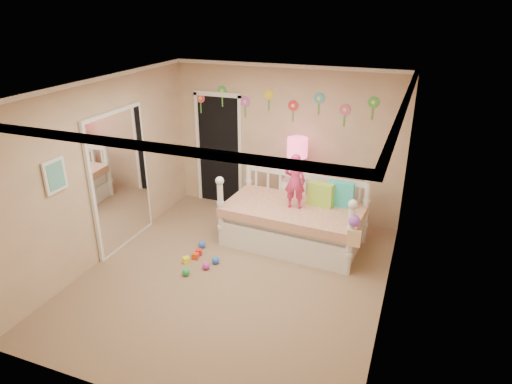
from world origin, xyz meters
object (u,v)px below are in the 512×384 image
at_px(child, 295,181).
at_px(nightstand, 295,202).
at_px(daybed, 293,210).
at_px(table_lamp, 297,153).

distance_m(child, nightstand, 1.03).
bearing_deg(child, nightstand, -84.29).
xyz_separation_m(daybed, nightstand, (-0.18, 0.72, -0.19)).
bearing_deg(child, table_lamp, -84.29).
bearing_deg(table_lamp, child, -75.68).
bearing_deg(nightstand, daybed, -70.62).
height_order(daybed, child, child).
relative_size(daybed, child, 2.47).
xyz_separation_m(child, nightstand, (-0.19, 0.75, -0.68)).
distance_m(daybed, nightstand, 0.77).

